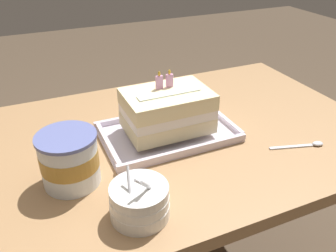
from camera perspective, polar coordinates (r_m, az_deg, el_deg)
dining_table at (r=1.06m, az=-0.13°, el=-5.90°), size 1.23×0.76×0.70m
foil_tray at (r=1.00m, az=0.14°, el=-1.13°), size 0.37×0.24×0.02m
birthday_cake at (r=0.97m, az=0.14°, el=2.59°), size 0.23×0.16×0.16m
bowl_stack at (r=0.73m, az=-4.65°, el=-12.11°), size 0.12×0.12×0.12m
ice_cream_tub at (r=0.83m, az=-15.74°, el=-5.18°), size 0.14×0.14×0.13m
serving_spoon_near_tray at (r=1.03m, az=21.79°, el=-2.84°), size 0.15×0.06×0.01m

